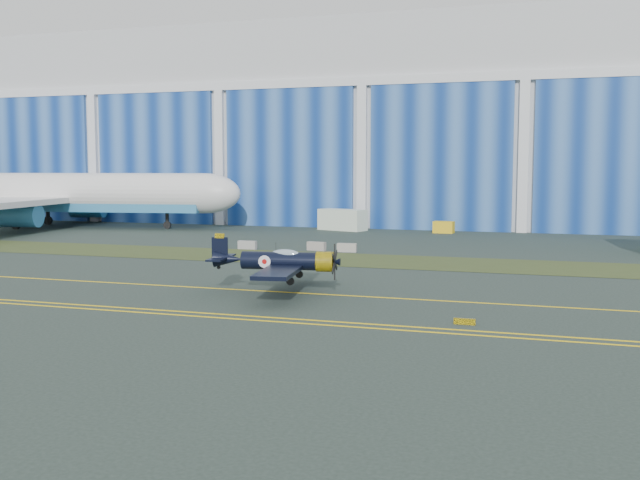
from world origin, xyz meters
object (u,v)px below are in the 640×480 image
(warbird, at_px, (280,261))
(shipping_container, at_px, (342,220))
(tug, at_px, (444,227))
(jetliner, at_px, (49,150))

(warbird, bearing_deg, shipping_container, 92.69)
(shipping_container, relative_size, tug, 2.52)
(warbird, relative_size, tug, 5.15)
(jetliner, bearing_deg, shipping_container, 1.99)
(warbird, xyz_separation_m, shipping_container, (-10.28, 50.88, -0.82))
(shipping_container, xyz_separation_m, tug, (13.96, -0.05, -0.67))
(tug, bearing_deg, warbird, -90.07)
(warbird, height_order, tug, warbird)
(shipping_container, bearing_deg, warbird, -59.67)
(warbird, bearing_deg, tug, 77.12)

